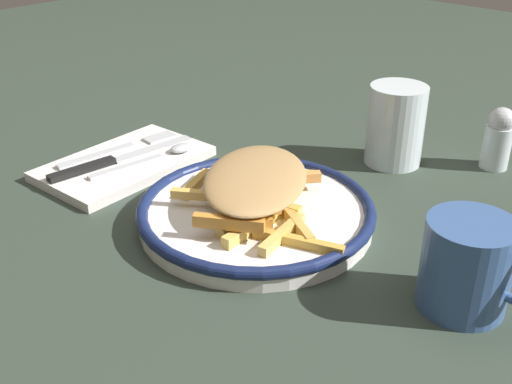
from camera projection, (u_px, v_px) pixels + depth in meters
The scene contains 10 objects.
ground_plane at pixel (256, 223), 0.70m from camera, with size 2.60×2.60×0.00m, color #2E3A2F.
plate at pixel (256, 212), 0.70m from camera, with size 0.27×0.27×0.03m.
fries_heap at pixel (256, 186), 0.69m from camera, with size 0.23×0.21×0.04m.
napkin at pixel (125, 163), 0.83m from camera, with size 0.13×0.22×0.01m, color silver.
fork at pixel (119, 149), 0.85m from camera, with size 0.04×0.18×0.00m.
knife at pixel (111, 161), 0.81m from camera, with size 0.04×0.21×0.01m.
spoon at pixel (160, 155), 0.83m from camera, with size 0.04×0.15×0.01m.
water_glass at pixel (396, 125), 0.82m from camera, with size 0.08×0.08×0.11m, color silver.
coffee_mug at pixel (468, 266), 0.55m from camera, with size 0.11×0.08×0.09m.
salt_shaker at pixel (498, 138), 0.81m from camera, with size 0.04×0.04×0.08m.
Camera 1 is at (0.41, -0.45, 0.36)m, focal length 43.83 mm.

